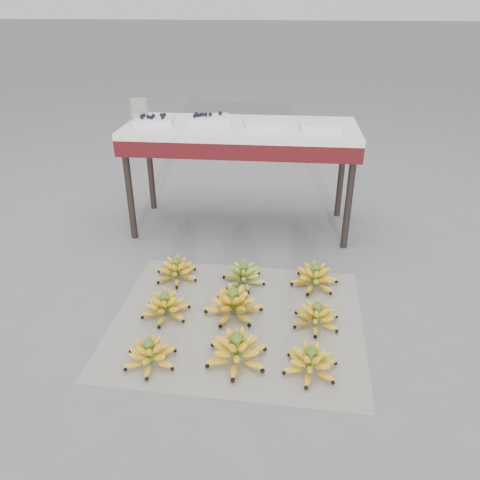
# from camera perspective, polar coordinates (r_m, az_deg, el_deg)

# --- Properties ---
(ground) EXTENTS (60.00, 60.00, 0.00)m
(ground) POSITION_cam_1_polar(r_m,az_deg,el_deg) (2.48, -2.10, -8.64)
(ground) COLOR slate
(ground) RESTS_ON ground
(newspaper_mat) EXTENTS (1.29, 1.10, 0.01)m
(newspaper_mat) POSITION_cam_1_polar(r_m,az_deg,el_deg) (2.41, -0.28, -9.76)
(newspaper_mat) COLOR silver
(newspaper_mat) RESTS_ON ground
(bunch_front_left) EXTENTS (0.31, 0.31, 0.15)m
(bunch_front_left) POSITION_cam_1_polar(r_m,az_deg,el_deg) (2.17, -10.90, -13.50)
(bunch_front_left) COLOR yellow
(bunch_front_left) RESTS_ON newspaper_mat
(bunch_front_center) EXTENTS (0.31, 0.31, 0.17)m
(bunch_front_center) POSITION_cam_1_polar(r_m,az_deg,el_deg) (2.14, -0.41, -13.34)
(bunch_front_center) COLOR yellow
(bunch_front_center) RESTS_ON newspaper_mat
(bunch_front_right) EXTENTS (0.25, 0.25, 0.15)m
(bunch_front_right) POSITION_cam_1_polar(r_m,az_deg,el_deg) (2.12, 8.61, -14.51)
(bunch_front_right) COLOR yellow
(bunch_front_right) RESTS_ON newspaper_mat
(bunch_mid_left) EXTENTS (0.30, 0.30, 0.15)m
(bunch_mid_left) POSITION_cam_1_polar(r_m,az_deg,el_deg) (2.44, -9.06, -8.02)
(bunch_mid_left) COLOR yellow
(bunch_mid_left) RESTS_ON newspaper_mat
(bunch_mid_center) EXTENTS (0.37, 0.37, 0.18)m
(bunch_mid_center) POSITION_cam_1_polar(r_m,az_deg,el_deg) (2.41, -0.80, -7.84)
(bunch_mid_center) COLOR yellow
(bunch_mid_center) RESTS_ON newspaper_mat
(bunch_mid_right) EXTENTS (0.31, 0.31, 0.15)m
(bunch_mid_right) POSITION_cam_1_polar(r_m,az_deg,el_deg) (2.38, 9.29, -9.17)
(bunch_mid_right) COLOR yellow
(bunch_mid_right) RESTS_ON newspaper_mat
(bunch_back_left) EXTENTS (0.33, 0.33, 0.15)m
(bunch_back_left) POSITION_cam_1_polar(r_m,az_deg,el_deg) (2.72, -7.75, -3.73)
(bunch_back_left) COLOR yellow
(bunch_back_left) RESTS_ON newspaper_mat
(bunch_back_center) EXTENTS (0.31, 0.31, 0.15)m
(bunch_back_center) POSITION_cam_1_polar(r_m,az_deg,el_deg) (2.65, 0.44, -4.36)
(bunch_back_center) COLOR olive
(bunch_back_center) RESTS_ON newspaper_mat
(bunch_back_right) EXTENTS (0.29, 0.29, 0.16)m
(bunch_back_right) POSITION_cam_1_polar(r_m,az_deg,el_deg) (2.66, 9.09, -4.53)
(bunch_back_right) COLOR yellow
(bunch_back_right) RESTS_ON newspaper_mat
(vendor_table) EXTENTS (1.50, 0.60, 0.72)m
(vendor_table) POSITION_cam_1_polar(r_m,az_deg,el_deg) (3.12, 0.10, 12.36)
(vendor_table) COLOR black
(vendor_table) RESTS_ON ground
(tray_far_left) EXTENTS (0.27, 0.21, 0.06)m
(tray_far_left) POSITION_cam_1_polar(r_m,az_deg,el_deg) (3.17, -10.48, 14.14)
(tray_far_left) COLOR silver
(tray_far_left) RESTS_ON vendor_table
(tray_left) EXTENTS (0.30, 0.24, 0.07)m
(tray_left) POSITION_cam_1_polar(r_m,az_deg,el_deg) (3.15, -3.92, 14.44)
(tray_left) COLOR silver
(tray_left) RESTS_ON vendor_table
(tray_right) EXTENTS (0.29, 0.24, 0.04)m
(tray_right) POSITION_cam_1_polar(r_m,az_deg,el_deg) (3.07, 2.97, 14.03)
(tray_right) COLOR silver
(tray_right) RESTS_ON vendor_table
(tray_far_right) EXTENTS (0.27, 0.21, 0.04)m
(tray_far_right) POSITION_cam_1_polar(r_m,az_deg,el_deg) (3.05, 9.65, 13.61)
(tray_far_right) COLOR silver
(tray_far_right) RESTS_ON vendor_table
(glass_jar) EXTENTS (0.15, 0.15, 0.14)m
(glass_jar) POSITION_cam_1_polar(r_m,az_deg,el_deg) (3.24, -12.17, 15.17)
(glass_jar) COLOR beige
(glass_jar) RESTS_ON vendor_table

